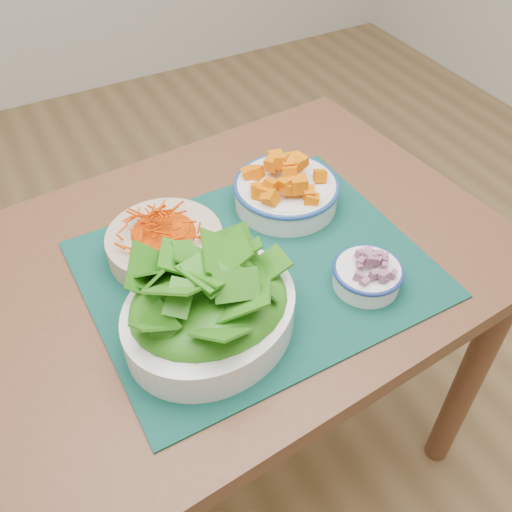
{
  "coord_description": "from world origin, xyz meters",
  "views": [
    {
      "loc": [
        -0.62,
        -0.86,
        1.48
      ],
      "look_at": [
        -0.28,
        -0.23,
        0.78
      ],
      "focal_mm": 40.0,
      "sensor_mm": 36.0,
      "label": 1
    }
  ],
  "objects": [
    {
      "name": "ground",
      "position": [
        0.0,
        0.0,
        0.0
      ],
      "size": [
        4.0,
        4.0,
        0.0
      ],
      "primitive_type": "plane",
      "color": "#987649",
      "rests_on": "ground"
    },
    {
      "name": "table",
      "position": [
        -0.34,
        -0.18,
        0.64
      ],
      "size": [
        1.15,
        0.82,
        0.75
      ],
      "rotation": [
        0.0,
        0.0,
        0.09
      ],
      "color": "brown",
      "rests_on": "ground"
    },
    {
      "name": "placemat",
      "position": [
        -0.28,
        -0.23,
        0.75
      ],
      "size": [
        0.59,
        0.49,
        0.0
      ],
      "primitive_type": "cube",
      "rotation": [
        0.0,
        0.0,
        0.01
      ],
      "color": "#072D29",
      "rests_on": "table"
    },
    {
      "name": "carrot_bowl",
      "position": [
        -0.41,
        -0.12,
        0.79
      ],
      "size": [
        0.22,
        0.22,
        0.08
      ],
      "rotation": [
        0.0,
        0.0,
        0.06
      ],
      "color": "beige",
      "rests_on": "placemat"
    },
    {
      "name": "squash_bowl",
      "position": [
        -0.15,
        -0.1,
        0.8
      ],
      "size": [
        0.22,
        0.22,
        0.1
      ],
      "rotation": [
        0.0,
        0.0,
        0.09
      ],
      "color": "white",
      "rests_on": "placemat"
    },
    {
      "name": "lettuce_bowl",
      "position": [
        -0.41,
        -0.32,
        0.81
      ],
      "size": [
        0.36,
        0.34,
        0.13
      ],
      "rotation": [
        0.0,
        0.0,
        0.37
      ],
      "color": "white",
      "rests_on": "placemat"
    },
    {
      "name": "onion_bowl",
      "position": [
        -0.14,
        -0.36,
        0.78
      ],
      "size": [
        0.14,
        0.14,
        0.06
      ],
      "rotation": [
        0.0,
        0.0,
        -0.31
      ],
      "color": "white",
      "rests_on": "placemat"
    }
  ]
}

